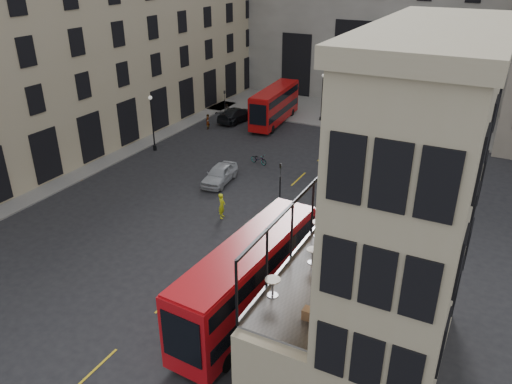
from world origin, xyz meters
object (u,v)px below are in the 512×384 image
at_px(cafe_table_mid, 313,254).
at_px(traffic_light_far, 225,103).
at_px(car_b, 356,145).
at_px(car_a, 220,174).
at_px(cyclist, 222,206).
at_px(pedestrian_c, 340,127).
at_px(cafe_chair_c, 345,267).
at_px(car_c, 237,115).
at_px(cafe_table_far, 319,227).
at_px(cafe_chair_d, 365,242).
at_px(bicycle, 259,159).
at_px(pedestrian_a, 227,111).
at_px(street_lamp_b, 322,100).
at_px(bus_near, 249,277).
at_px(cafe_table_near, 273,285).
at_px(bus_far, 275,104).
at_px(cafe_chair_b, 337,285).
at_px(street_lamp_a, 153,126).
at_px(pedestrian_e, 208,122).
at_px(cafe_chair_a, 309,313).
at_px(pedestrian_d, 432,130).
at_px(traffic_light_near, 280,181).
at_px(pedestrian_b, 332,109).

bearing_deg(cafe_table_mid, traffic_light_far, 127.02).
bearing_deg(cafe_table_mid, car_b, 102.04).
height_order(car_a, cyclist, cyclist).
xyz_separation_m(pedestrian_c, cafe_chair_c, (10.11, -30.21, 3.99)).
height_order(traffic_light_far, car_c, traffic_light_far).
xyz_separation_m(cafe_table_far, cafe_chair_d, (2.29, 0.17, -0.30)).
height_order(car_c, cafe_chair_d, cafe_chair_d).
bearing_deg(bicycle, pedestrian_a, 53.55).
height_order(pedestrian_c, cafe_table_mid, cafe_table_mid).
xyz_separation_m(car_a, car_c, (-6.90, 15.25, 0.02)).
height_order(street_lamp_b, bicycle, street_lamp_b).
bearing_deg(bus_near, cafe_table_near, -49.31).
bearing_deg(cafe_chair_c, bus_far, 120.09).
relative_size(bus_far, cyclist, 5.31).
bearing_deg(cafe_chair_b, cafe_chair_d, 89.04).
xyz_separation_m(traffic_light_far, bus_near, (17.46, -27.34, 0.00)).
bearing_deg(cafe_table_near, street_lamp_a, 137.17).
distance_m(bus_far, pedestrian_a, 5.82).
height_order(bus_far, bicycle, bus_far).
bearing_deg(pedestrian_a, bus_near, -43.80).
bearing_deg(street_lamp_b, pedestrian_e, -140.23).
xyz_separation_m(car_b, cafe_chair_b, (7.27, -27.73, 4.17)).
bearing_deg(street_lamp_a, car_b, 26.26).
height_order(cafe_table_near, cafe_chair_a, cafe_chair_a).
bearing_deg(pedestrian_e, cafe_table_mid, 28.03).
height_order(traffic_light_far, pedestrian_d, traffic_light_far).
height_order(street_lamp_b, cafe_chair_b, cafe_chair_b).
bearing_deg(pedestrian_d, cafe_chair_b, 145.94).
distance_m(street_lamp_b, cafe_table_mid, 35.94).
bearing_deg(traffic_light_near, car_a, 159.96).
bearing_deg(street_lamp_b, car_a, -94.50).
relative_size(cafe_table_near, cafe_chair_c, 0.89).
relative_size(street_lamp_a, cafe_table_near, 6.65).
height_order(cafe_table_near, cafe_chair_c, cafe_chair_c).
relative_size(street_lamp_b, bicycle, 3.07).
relative_size(pedestrian_b, cafe_chair_d, 1.92).
xyz_separation_m(bus_near, car_b, (-2.13, 25.89, -1.76)).
xyz_separation_m(car_a, pedestrian_d, (13.62, 19.39, 0.06)).
bearing_deg(cafe_chair_c, car_a, 136.53).
xyz_separation_m(traffic_light_far, pedestrian_d, (21.08, 5.77, -1.61)).
relative_size(car_c, cafe_table_near, 6.68).
xyz_separation_m(traffic_light_far, car_a, (7.46, -13.61, -1.67)).
height_order(street_lamp_a, cafe_chair_a, cafe_chair_a).
xyz_separation_m(car_c, cafe_table_mid, (20.40, -29.42, 4.29)).
height_order(pedestrian_c, cafe_table_far, cafe_table_far).
relative_size(cyclist, cafe_table_near, 2.35).
height_order(cafe_chair_b, cafe_chair_d, cafe_chair_d).
distance_m(bus_far, cafe_chair_d, 33.64).
distance_m(traffic_light_far, car_a, 15.61).
bearing_deg(cafe_chair_a, cafe_chair_c, 85.49).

